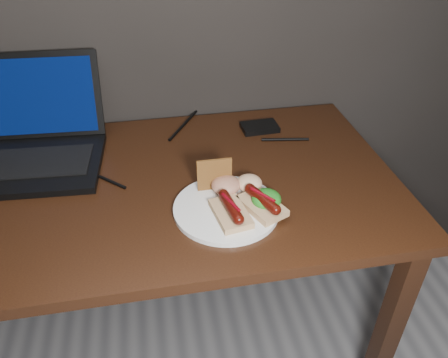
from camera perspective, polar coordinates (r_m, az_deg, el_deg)
desk at (r=1.19m, az=-12.17°, el=-4.27°), size 1.40×0.70×0.75m
laptop at (r=1.31m, az=-23.64°, el=4.65°), size 0.38×0.38×0.25m
hard_drive at (r=1.36m, az=4.68°, el=6.77°), size 0.11×0.08×0.02m
desk_cables at (r=1.27m, az=-12.37°, el=3.48°), size 0.98×0.41×0.01m
plate at (r=1.03m, az=0.31°, el=-3.85°), size 0.30×0.30×0.01m
bread_sausage_center at (r=0.99m, az=0.89°, el=-4.13°), size 0.09×0.13×0.04m
bread_sausage_right at (r=1.01m, az=5.00°, el=-3.12°), size 0.11×0.13×0.04m
crispbread at (r=1.06m, az=-1.25°, el=0.60°), size 0.09×0.01×0.08m
salad_greens at (r=1.02m, az=5.55°, el=-2.63°), size 0.07×0.07×0.04m
salsa_mound at (r=1.06m, az=0.25°, el=-0.78°), size 0.07×0.07×0.04m
coleslaw_mound at (r=1.07m, az=3.29°, el=-0.53°), size 0.06×0.06×0.04m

